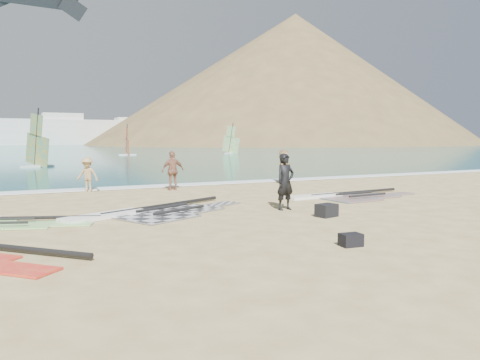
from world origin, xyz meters
name	(u,v)px	position (x,y,z in m)	size (l,w,h in m)	color
ground	(294,232)	(0.00, 0.00, 0.00)	(300.00, 300.00, 0.00)	tan
sea	(32,146)	(0.00, 132.00, 0.00)	(300.00, 240.00, 0.06)	#0D5E5B
surf_line	(156,187)	(0.00, 12.30, 0.00)	(300.00, 1.20, 0.04)	white
headland_main	(294,144)	(85.00, 130.00, 0.00)	(143.00, 143.00, 45.00)	olive
headland_minor	(353,143)	(120.00, 140.00, 0.00)	(70.00, 70.00, 28.00)	olive
rig_grey	(149,213)	(-2.55, 4.46, 0.05)	(6.41, 4.12, 0.20)	#2A292C
rig_orange	(344,196)	(5.62, 4.94, 0.05)	(5.89, 2.38, 0.20)	#ED4C20
gear_bag_near	(327,210)	(2.18, 1.55, 0.20)	(0.62, 0.45, 0.39)	black
gear_bag_far	(351,240)	(0.29, -1.84, 0.14)	(0.48, 0.33, 0.29)	black
person_wetsuit	(285,182)	(1.78, 3.28, 0.94)	(0.69, 0.45, 1.89)	black
beachgoer_mid	(87,175)	(-3.34, 11.50, 0.78)	(1.00, 0.58, 1.55)	tan
beachgoer_back	(173,171)	(0.28, 10.57, 0.90)	(1.06, 0.44, 1.81)	#9A644C
beachgoer_right	(284,167)	(6.50, 10.98, 0.89)	(1.65, 0.53, 1.78)	tan
windsurfer_left	(37,151)	(-4.30, 30.75, 1.37)	(2.65, 2.81, 4.79)	white
windsurfer_centre	(127,146)	(8.04, 53.01, 1.24)	(2.34, 2.82, 4.21)	white
windsurfer_right	(231,145)	(23.13, 52.32, 1.32)	(2.50, 2.60, 4.59)	white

